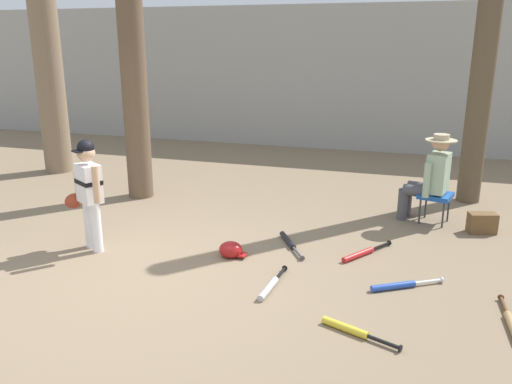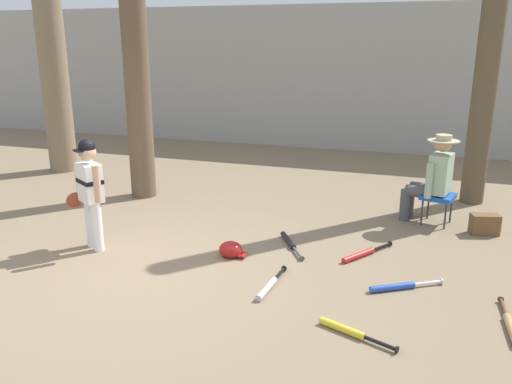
{
  "view_description": "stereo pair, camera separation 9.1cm",
  "coord_description": "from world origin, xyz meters",
  "px_view_note": "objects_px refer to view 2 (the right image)",
  "views": [
    {
      "loc": [
        2.59,
        -4.26,
        2.35
      ],
      "look_at": [
        0.94,
        0.97,
        0.75
      ],
      "focal_mm": 36.4,
      "sensor_mm": 36.0,
      "label": 1
    },
    {
      "loc": [
        2.67,
        -4.24,
        2.35
      ],
      "look_at": [
        0.94,
        0.97,
        0.75
      ],
      "focal_mm": 36.4,
      "sensor_mm": 36.0,
      "label": 2
    }
  ],
  "objects_px": {
    "bat_aluminum_silver": "(269,286)",
    "batting_helmet_red": "(231,250)",
    "young_ballplayer": "(89,187)",
    "handbag_beside_stool": "(485,224)",
    "bat_red_barrel": "(362,254)",
    "bat_black_composite": "(290,242)",
    "seated_spectator": "(432,176)",
    "tree_near_player": "(135,49)",
    "tree_far_left": "(51,41)",
    "folding_stool": "(438,198)",
    "bat_yellow_trainer": "(348,331)",
    "tree_behind_spectator": "(492,26)",
    "bat_blue_youth": "(398,287)",
    "bat_wood_tan": "(510,326)"
  },
  "relations": [
    {
      "from": "bat_blue_youth",
      "to": "bat_red_barrel",
      "type": "distance_m",
      "value": 0.83
    },
    {
      "from": "folding_stool",
      "to": "bat_yellow_trainer",
      "type": "height_order",
      "value": "folding_stool"
    },
    {
      "from": "tree_near_player",
      "to": "bat_black_composite",
      "type": "height_order",
      "value": "tree_near_player"
    },
    {
      "from": "young_ballplayer",
      "to": "handbag_beside_stool",
      "type": "bearing_deg",
      "value": 23.84
    },
    {
      "from": "tree_far_left",
      "to": "bat_black_composite",
      "type": "bearing_deg",
      "value": -24.56
    },
    {
      "from": "bat_black_composite",
      "to": "batting_helmet_red",
      "type": "height_order",
      "value": "batting_helmet_red"
    },
    {
      "from": "bat_aluminum_silver",
      "to": "bat_blue_youth",
      "type": "bearing_deg",
      "value": 18.15
    },
    {
      "from": "bat_aluminum_silver",
      "to": "bat_red_barrel",
      "type": "distance_m",
      "value": 1.34
    },
    {
      "from": "young_ballplayer",
      "to": "handbag_beside_stool",
      "type": "distance_m",
      "value": 4.85
    },
    {
      "from": "young_ballplayer",
      "to": "handbag_beside_stool",
      "type": "xyz_separation_m",
      "value": [
        4.4,
        1.95,
        -0.61
      ]
    },
    {
      "from": "tree_behind_spectator",
      "to": "young_ballplayer",
      "type": "bearing_deg",
      "value": -142.17
    },
    {
      "from": "seated_spectator",
      "to": "handbag_beside_stool",
      "type": "bearing_deg",
      "value": -19.89
    },
    {
      "from": "young_ballplayer",
      "to": "folding_stool",
      "type": "distance_m",
      "value": 4.41
    },
    {
      "from": "handbag_beside_stool",
      "to": "bat_red_barrel",
      "type": "xyz_separation_m",
      "value": [
        -1.37,
        -1.21,
        -0.1
      ]
    },
    {
      "from": "folding_stool",
      "to": "batting_helmet_red",
      "type": "xyz_separation_m",
      "value": [
        -2.21,
        -1.89,
        -0.28
      ]
    },
    {
      "from": "seated_spectator",
      "to": "handbag_beside_stool",
      "type": "relative_size",
      "value": 3.53
    },
    {
      "from": "bat_yellow_trainer",
      "to": "bat_black_composite",
      "type": "distance_m",
      "value": 2.0
    },
    {
      "from": "seated_spectator",
      "to": "tree_far_left",
      "type": "distance_m",
      "value": 6.86
    },
    {
      "from": "tree_near_player",
      "to": "bat_aluminum_silver",
      "type": "bearing_deg",
      "value": -41.21
    },
    {
      "from": "handbag_beside_stool",
      "to": "bat_yellow_trainer",
      "type": "height_order",
      "value": "handbag_beside_stool"
    },
    {
      "from": "tree_near_player",
      "to": "young_ballplayer",
      "type": "height_order",
      "value": "tree_near_player"
    },
    {
      "from": "bat_aluminum_silver",
      "to": "batting_helmet_red",
      "type": "distance_m",
      "value": 0.92
    },
    {
      "from": "batting_helmet_red",
      "to": "bat_wood_tan",
      "type": "bearing_deg",
      "value": -14.26
    },
    {
      "from": "seated_spectator",
      "to": "tree_far_left",
      "type": "relative_size",
      "value": 0.22
    },
    {
      "from": "tree_near_player",
      "to": "tree_far_left",
      "type": "height_order",
      "value": "tree_far_left"
    },
    {
      "from": "young_ballplayer",
      "to": "bat_yellow_trainer",
      "type": "xyz_separation_m",
      "value": [
        3.13,
        -0.94,
        -0.71
      ]
    },
    {
      "from": "bat_black_composite",
      "to": "batting_helmet_red",
      "type": "distance_m",
      "value": 0.77
    },
    {
      "from": "tree_far_left",
      "to": "batting_helmet_red",
      "type": "relative_size",
      "value": 16.81
    },
    {
      "from": "folding_stool",
      "to": "bat_red_barrel",
      "type": "relative_size",
      "value": 0.68
    },
    {
      "from": "tree_near_player",
      "to": "bat_black_composite",
      "type": "bearing_deg",
      "value": -25.34
    },
    {
      "from": "tree_far_left",
      "to": "bat_wood_tan",
      "type": "relative_size",
      "value": 6.71
    },
    {
      "from": "tree_behind_spectator",
      "to": "young_ballplayer",
      "type": "height_order",
      "value": "tree_behind_spectator"
    },
    {
      "from": "bat_wood_tan",
      "to": "bat_red_barrel",
      "type": "bearing_deg",
      "value": 140.0
    },
    {
      "from": "seated_spectator",
      "to": "bat_red_barrel",
      "type": "height_order",
      "value": "seated_spectator"
    },
    {
      "from": "tree_near_player",
      "to": "seated_spectator",
      "type": "xyz_separation_m",
      "value": [
        4.28,
        0.09,
        -1.59
      ]
    },
    {
      "from": "handbag_beside_stool",
      "to": "seated_spectator",
      "type": "bearing_deg",
      "value": 160.11
    },
    {
      "from": "tree_far_left",
      "to": "seated_spectator",
      "type": "bearing_deg",
      "value": -7.91
    },
    {
      "from": "bat_aluminum_silver",
      "to": "bat_red_barrel",
      "type": "height_order",
      "value": "same"
    },
    {
      "from": "bat_yellow_trainer",
      "to": "bat_black_composite",
      "type": "relative_size",
      "value": 0.96
    },
    {
      "from": "bat_wood_tan",
      "to": "batting_helmet_red",
      "type": "bearing_deg",
      "value": 165.74
    },
    {
      "from": "tree_behind_spectator",
      "to": "young_ballplayer",
      "type": "xyz_separation_m",
      "value": [
        -4.34,
        -3.37,
        -1.8
      ]
    },
    {
      "from": "tree_near_player",
      "to": "handbag_beside_stool",
      "type": "distance_m",
      "value": 5.38
    },
    {
      "from": "tree_near_player",
      "to": "seated_spectator",
      "type": "relative_size",
      "value": 4.21
    },
    {
      "from": "folding_stool",
      "to": "young_ballplayer",
      "type": "bearing_deg",
      "value": -150.48
    },
    {
      "from": "handbag_beside_stool",
      "to": "tree_far_left",
      "type": "xyz_separation_m",
      "value": [
        -7.25,
        1.16,
        2.22
      ]
    },
    {
      "from": "handbag_beside_stool",
      "to": "tree_far_left",
      "type": "relative_size",
      "value": 0.06
    },
    {
      "from": "bat_blue_youth",
      "to": "bat_yellow_trainer",
      "type": "bearing_deg",
      "value": -109.56
    },
    {
      "from": "bat_black_composite",
      "to": "handbag_beside_stool",
      "type": "bearing_deg",
      "value": 26.86
    },
    {
      "from": "bat_red_barrel",
      "to": "bat_blue_youth",
      "type": "bearing_deg",
      "value": -58.09
    },
    {
      "from": "tree_near_player",
      "to": "bat_red_barrel",
      "type": "bearing_deg",
      "value": -20.88
    }
  ]
}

